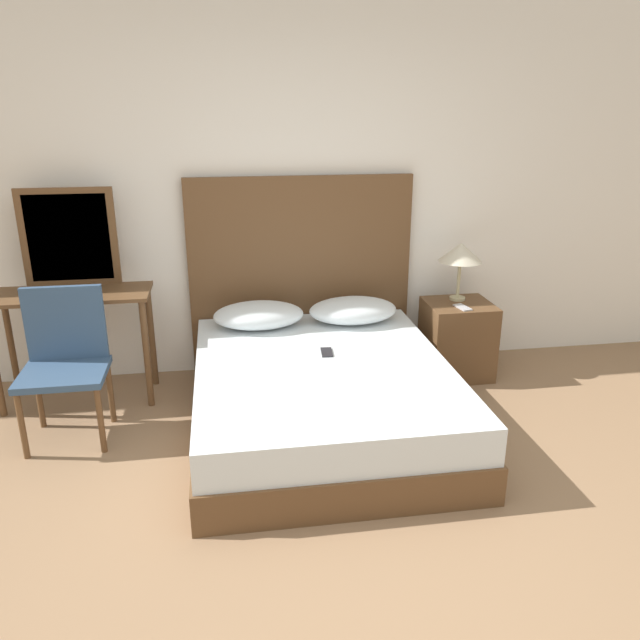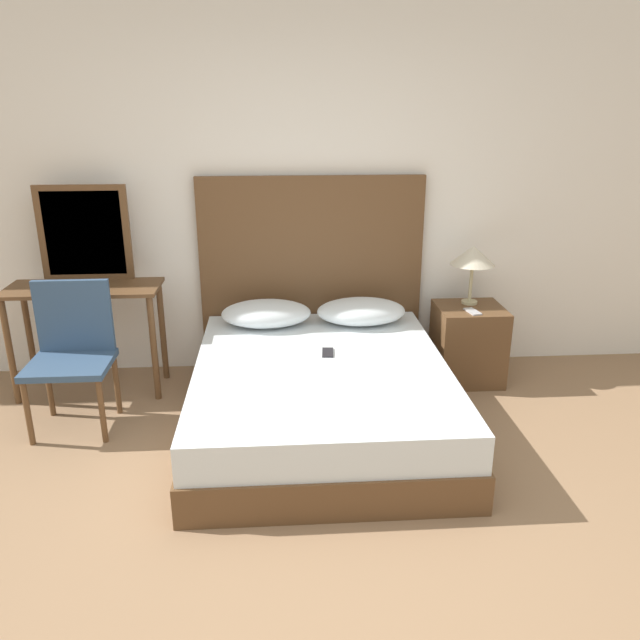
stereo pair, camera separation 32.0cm
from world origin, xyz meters
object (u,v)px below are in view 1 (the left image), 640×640
at_px(bed, 322,396).
at_px(table_lamp, 461,253).
at_px(phone_on_nightstand, 463,307).
at_px(phone_on_bed, 327,352).
at_px(vanity_desk, 72,314).
at_px(chair, 65,355).
at_px(nightstand, 457,339).

bearing_deg(bed, table_lamp, 32.97).
relative_size(bed, phone_on_nightstand, 12.00).
relative_size(phone_on_bed, vanity_desk, 0.15).
height_order(phone_on_nightstand, chair, chair).
bearing_deg(table_lamp, bed, -147.03).
xyz_separation_m(bed, phone_on_bed, (0.05, 0.16, 0.23)).
height_order(bed, phone_on_nightstand, phone_on_nightstand).
relative_size(phone_on_bed, phone_on_nightstand, 0.96).
height_order(table_lamp, phone_on_nightstand, table_lamp).
height_order(nightstand, table_lamp, table_lamp).
bearing_deg(phone_on_nightstand, bed, -153.93).
height_order(nightstand, phone_on_nightstand, phone_on_nightstand).
relative_size(vanity_desk, chair, 1.12).
bearing_deg(bed, vanity_desk, 157.35).
xyz_separation_m(phone_on_nightstand, chair, (-2.64, -0.35, -0.05)).
xyz_separation_m(bed, phone_on_nightstand, (1.10, 0.54, 0.35)).
relative_size(phone_on_nightstand, chair, 0.18).
relative_size(phone_on_bed, nightstand, 0.28).
relative_size(phone_on_nightstand, vanity_desk, 0.16).
height_order(table_lamp, vanity_desk, table_lamp).
xyz_separation_m(nightstand, table_lamp, (0.01, 0.09, 0.63)).
bearing_deg(phone_on_bed, table_lamp, 27.96).
xyz_separation_m(phone_on_nightstand, vanity_desk, (-2.68, 0.12, 0.06)).
height_order(phone_on_bed, nightstand, nightstand).
relative_size(nightstand, chair, 0.61).
height_order(phone_on_bed, vanity_desk, vanity_desk).
relative_size(phone_on_bed, chair, 0.17).
bearing_deg(table_lamp, phone_on_nightstand, -100.24).
height_order(bed, phone_on_bed, phone_on_bed).
distance_m(nightstand, chair, 2.71).
xyz_separation_m(table_lamp, chair, (-2.68, -0.55, -0.39)).
xyz_separation_m(nightstand, vanity_desk, (-2.70, 0.01, 0.34)).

